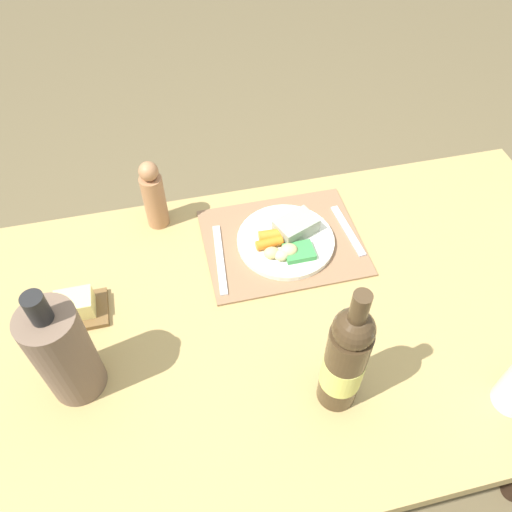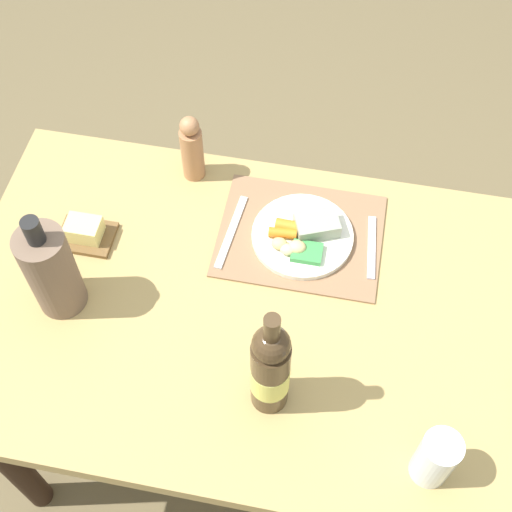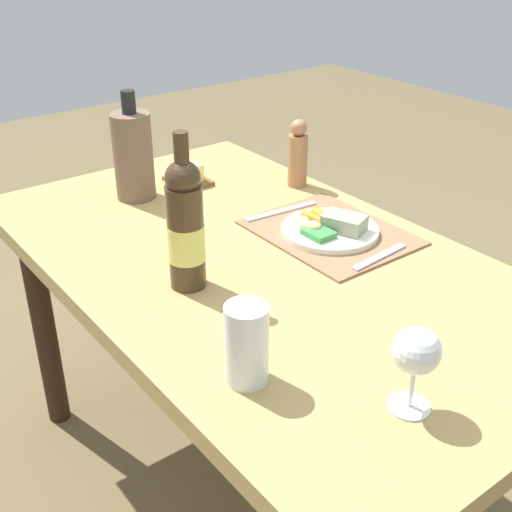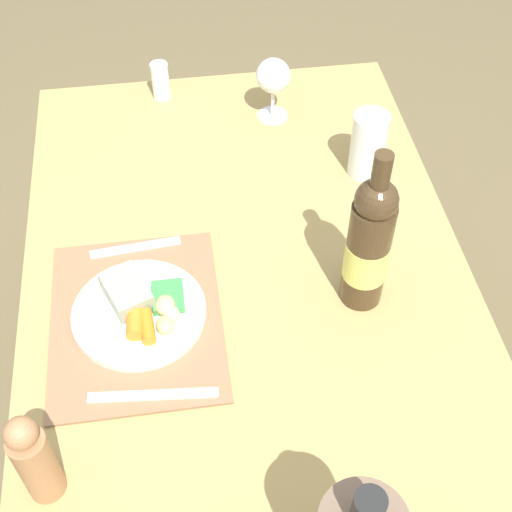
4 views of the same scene
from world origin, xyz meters
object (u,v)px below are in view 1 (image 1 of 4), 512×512
(dining_table, at_px, (302,334))
(pepper_mill, at_px, (154,196))
(cooler_bottle, at_px, (63,352))
(dinner_plate, at_px, (287,239))
(butter_dish, at_px, (76,308))
(wine_bottle, at_px, (345,360))
(fork, at_px, (348,230))
(knife, at_px, (220,259))

(dining_table, distance_m, pepper_mill, 0.49)
(pepper_mill, relative_size, cooler_bottle, 0.66)
(dinner_plate, relative_size, butter_dish, 1.84)
(dining_table, bearing_deg, dinner_plate, -93.87)
(wine_bottle, bearing_deg, dining_table, -88.43)
(fork, xyz_separation_m, butter_dish, (0.66, 0.10, 0.01))
(dinner_plate, bearing_deg, knife, 4.50)
(dinner_plate, bearing_deg, butter_dish, 10.16)
(fork, height_order, pepper_mill, pepper_mill)
(wine_bottle, bearing_deg, dinner_plate, -91.17)
(butter_dish, bearing_deg, knife, -167.03)
(fork, relative_size, butter_dish, 1.34)
(butter_dish, height_order, wine_bottle, wine_bottle)
(cooler_bottle, bearing_deg, pepper_mill, -116.25)
(knife, distance_m, pepper_mill, 0.22)
(cooler_bottle, relative_size, wine_bottle, 0.88)
(dining_table, relative_size, pepper_mill, 7.58)
(dining_table, xyz_separation_m, dinner_plate, (-0.01, -0.20, 0.12))
(dining_table, distance_m, wine_bottle, 0.31)
(dining_table, height_order, wine_bottle, wine_bottle)
(dining_table, height_order, knife, knife)
(cooler_bottle, xyz_separation_m, wine_bottle, (-0.49, 0.14, 0.02))
(butter_dish, distance_m, pepper_mill, 0.32)
(dinner_plate, xyz_separation_m, cooler_bottle, (0.50, 0.26, 0.10))
(fork, height_order, knife, same)
(butter_dish, relative_size, cooler_bottle, 0.44)
(wine_bottle, bearing_deg, fork, -112.70)
(dinner_plate, bearing_deg, cooler_bottle, 27.34)
(dining_table, bearing_deg, knife, -50.34)
(fork, relative_size, cooler_bottle, 0.59)
(dining_table, relative_size, dinner_plate, 6.14)
(dinner_plate, height_order, cooler_bottle, cooler_bottle)
(dinner_plate, bearing_deg, wine_bottle, 88.83)
(dining_table, bearing_deg, pepper_mill, -50.95)
(dining_table, bearing_deg, fork, -130.24)
(dinner_plate, xyz_separation_m, wine_bottle, (0.01, 0.40, 0.12))
(dinner_plate, xyz_separation_m, knife, (0.17, 0.01, -0.01))
(dining_table, height_order, dinner_plate, dinner_plate)
(dinner_plate, distance_m, knife, 0.17)
(dinner_plate, distance_m, cooler_bottle, 0.57)
(fork, height_order, cooler_bottle, cooler_bottle)
(butter_dish, xyz_separation_m, wine_bottle, (-0.49, 0.31, 0.12))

